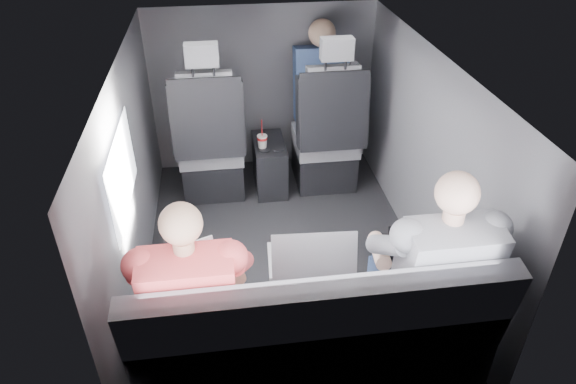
{
  "coord_description": "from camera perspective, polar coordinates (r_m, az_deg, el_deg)",
  "views": [
    {
      "loc": [
        -0.35,
        -2.67,
        2.27
      ],
      "look_at": [
        0.02,
        -0.05,
        0.54
      ],
      "focal_mm": 32.0,
      "sensor_mm": 36.0,
      "label": 1
    }
  ],
  "objects": [
    {
      "name": "front_seat_right",
      "position": [
        4.05,
        4.31,
        5.65
      ],
      "size": [
        0.52,
        0.58,
        1.26
      ],
      "color": "black",
      "rests_on": "floor"
    },
    {
      "name": "panel_left",
      "position": [
        3.16,
        -16.92,
        1.3
      ],
      "size": [
        0.02,
        2.6,
        1.35
      ],
      "primitive_type": "cube",
      "color": "#56565B",
      "rests_on": "floor"
    },
    {
      "name": "laptop_silver",
      "position": [
        2.5,
        2.46,
        -7.49
      ],
      "size": [
        0.41,
        0.37,
        0.28
      ],
      "color": "#ABACB0",
      "rests_on": "rear_bench"
    },
    {
      "name": "ceiling",
      "position": [
        2.84,
        -0.55,
        14.36
      ],
      "size": [
        2.6,
        2.6,
        0.0
      ],
      "primitive_type": "plane",
      "rotation": [
        3.14,
        0.0,
        0.0
      ],
      "color": "#B2B2AD",
      "rests_on": "panel_back"
    },
    {
      "name": "rear_bench",
      "position": [
        2.55,
        2.82,
        -16.9
      ],
      "size": [
        1.6,
        0.57,
        0.92
      ],
      "color": "#5C5B60",
      "rests_on": "floor"
    },
    {
      "name": "passenger_rear_right",
      "position": [
        2.52,
        15.36,
        -8.58
      ],
      "size": [
        0.51,
        0.63,
        1.24
      ],
      "color": "navy",
      "rests_on": "rear_bench"
    },
    {
      "name": "panel_back",
      "position": [
        2.13,
        4.29,
        -15.4
      ],
      "size": [
        1.8,
        0.02,
        1.35
      ],
      "primitive_type": "cube",
      "color": "#56565B",
      "rests_on": "floor"
    },
    {
      "name": "center_console",
      "position": [
        4.12,
        -2.06,
        3.05
      ],
      "size": [
        0.24,
        0.48,
        0.41
      ],
      "color": "black",
      "rests_on": "floor"
    },
    {
      "name": "soda_cup",
      "position": [
        3.91,
        -2.88,
        5.65
      ],
      "size": [
        0.08,
        0.08,
        0.24
      ],
      "color": "white",
      "rests_on": "center_console"
    },
    {
      "name": "front_seat_left",
      "position": [
        3.97,
        -8.54,
        4.77
      ],
      "size": [
        0.52,
        0.58,
        1.26
      ],
      "color": "black",
      "rests_on": "floor"
    },
    {
      "name": "floor",
      "position": [
        3.52,
        -0.43,
        -6.95
      ],
      "size": [
        2.6,
        2.6,
        0.0
      ],
      "primitive_type": "plane",
      "color": "black",
      "rests_on": "ground"
    },
    {
      "name": "passenger_rear_left",
      "position": [
        2.38,
        -10.4,
        -11.5
      ],
      "size": [
        0.48,
        0.6,
        1.19
      ],
      "color": "#333237",
      "rests_on": "rear_bench"
    },
    {
      "name": "laptop_black",
      "position": [
        2.64,
        13.88,
        -6.22
      ],
      "size": [
        0.38,
        0.36,
        0.25
      ],
      "color": "black",
      "rests_on": "passenger_rear_right"
    },
    {
      "name": "panel_front",
      "position": [
        4.29,
        -2.81,
        11.35
      ],
      "size": [
        1.8,
        0.02,
        1.35
      ],
      "primitive_type": "cube",
      "color": "#56565B",
      "rests_on": "floor"
    },
    {
      "name": "passenger_front_right",
      "position": [
        4.13,
        3.59,
        11.65
      ],
      "size": [
        0.41,
        0.41,
        0.85
      ],
      "color": "navy",
      "rests_on": "front_seat_right"
    },
    {
      "name": "panel_right",
      "position": [
        3.35,
        15.01,
        3.56
      ],
      "size": [
        0.02,
        2.6,
        1.35
      ],
      "primitive_type": "cube",
      "color": "#56565B",
      "rests_on": "floor"
    },
    {
      "name": "seatbelt",
      "position": [
        3.73,
        5.1,
        9.9
      ],
      "size": [
        0.35,
        0.11,
        0.59
      ],
      "primitive_type": "cube",
      "rotation": [
        -0.14,
        0.49,
        0.0
      ],
      "color": "black",
      "rests_on": "front_seat_right"
    },
    {
      "name": "side_window",
      "position": [
        2.79,
        -17.92,
        2.04
      ],
      "size": [
        0.02,
        0.75,
        0.42
      ],
      "primitive_type": "cube",
      "color": "white",
      "rests_on": "panel_left"
    },
    {
      "name": "laptop_white",
      "position": [
        2.53,
        -10.96,
        -7.94
      ],
      "size": [
        0.35,
        0.37,
        0.22
      ],
      "color": "white",
      "rests_on": "passenger_rear_left"
    }
  ]
}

